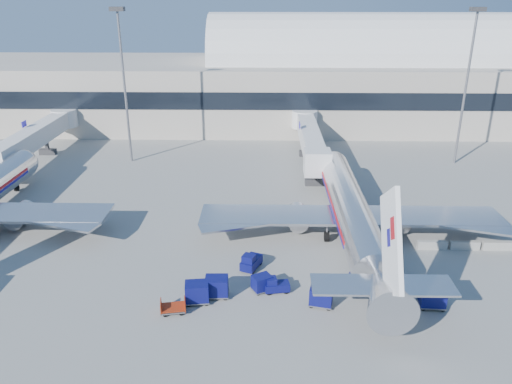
{
  "coord_description": "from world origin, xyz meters",
  "views": [
    {
      "loc": [
        0.89,
        -43.64,
        24.46
      ],
      "look_at": [
        -0.11,
        6.0,
        4.54
      ],
      "focal_mm": 35.0,
      "sensor_mm": 36.0,
      "label": 1
    }
  ],
  "objects_px": {
    "tug_right": "(362,275)",
    "tug_left": "(251,262)",
    "barrier_far": "(497,246)",
    "barrier_near": "(432,245)",
    "barrier_mid": "(465,245)",
    "cart_solo_near": "(321,296)",
    "cart_train_c": "(197,292)",
    "jetbridge_mid": "(39,135)",
    "jetbridge_near": "(309,136)",
    "mast_east": "(469,65)",
    "cart_solo_far": "(432,296)",
    "tug_lead": "(276,285)",
    "mast_west": "(122,64)",
    "cart_train_b": "(217,286)",
    "cart_train_a": "(262,283)",
    "airliner_main": "(352,212)",
    "cart_open_red": "(174,308)",
    "ramp_worker": "(437,301)"
  },
  "relations": [
    {
      "from": "mast_east",
      "to": "cart_train_a",
      "type": "bearing_deg",
      "value": -129.14
    },
    {
      "from": "cart_solo_near",
      "to": "tug_left",
      "type": "bearing_deg",
      "value": 149.12
    },
    {
      "from": "cart_solo_near",
      "to": "jetbridge_mid",
      "type": "bearing_deg",
      "value": 148.8
    },
    {
      "from": "cart_solo_far",
      "to": "barrier_mid",
      "type": "bearing_deg",
      "value": 61.6
    },
    {
      "from": "mast_west",
      "to": "barrier_mid",
      "type": "xyz_separation_m",
      "value": [
        41.3,
        -28.0,
        -14.34
      ]
    },
    {
      "from": "barrier_far",
      "to": "cart_solo_near",
      "type": "bearing_deg",
      "value": -151.83
    },
    {
      "from": "jetbridge_mid",
      "to": "jetbridge_near",
      "type": "bearing_deg",
      "value": 0.0
    },
    {
      "from": "jetbridge_mid",
      "to": "tug_lead",
      "type": "relative_size",
      "value": 11.81
    },
    {
      "from": "cart_train_b",
      "to": "cart_train_a",
      "type": "bearing_deg",
      "value": 11.94
    },
    {
      "from": "ramp_worker",
      "to": "jetbridge_mid",
      "type": "bearing_deg",
      "value": 8.3
    },
    {
      "from": "mast_east",
      "to": "barrier_near",
      "type": "height_order",
      "value": "mast_east"
    },
    {
      "from": "cart_solo_near",
      "to": "barrier_near",
      "type": "bearing_deg",
      "value": 52.42
    },
    {
      "from": "tug_lead",
      "to": "cart_open_red",
      "type": "distance_m",
      "value": 9.04
    },
    {
      "from": "cart_train_b",
      "to": "tug_lead",
      "type": "bearing_deg",
      "value": 7.47
    },
    {
      "from": "tug_right",
      "to": "cart_open_red",
      "type": "relative_size",
      "value": 1.17
    },
    {
      "from": "tug_right",
      "to": "barrier_near",
      "type": "bearing_deg",
      "value": 63.11
    },
    {
      "from": "mast_west",
      "to": "cart_solo_far",
      "type": "relative_size",
      "value": 10.07
    },
    {
      "from": "tug_lead",
      "to": "cart_train_c",
      "type": "bearing_deg",
      "value": -174.86
    },
    {
      "from": "tug_lead",
      "to": "cart_solo_near",
      "type": "distance_m",
      "value": 4.26
    },
    {
      "from": "barrier_near",
      "to": "cart_train_c",
      "type": "height_order",
      "value": "cart_train_c"
    },
    {
      "from": "mast_east",
      "to": "cart_solo_far",
      "type": "height_order",
      "value": "mast_east"
    },
    {
      "from": "jetbridge_near",
      "to": "cart_train_b",
      "type": "height_order",
      "value": "jetbridge_near"
    },
    {
      "from": "tug_left",
      "to": "cart_solo_near",
      "type": "relative_size",
      "value": 1.28
    },
    {
      "from": "barrier_far",
      "to": "tug_right",
      "type": "xyz_separation_m",
      "value": [
        -14.91,
        -6.47,
        0.25
      ]
    },
    {
      "from": "barrier_far",
      "to": "cart_solo_near",
      "type": "distance_m",
      "value": 21.53
    },
    {
      "from": "cart_train_c",
      "to": "cart_open_red",
      "type": "height_order",
      "value": "cart_train_c"
    },
    {
      "from": "jetbridge_mid",
      "to": "barrier_near",
      "type": "height_order",
      "value": "jetbridge_mid"
    },
    {
      "from": "cart_solo_far",
      "to": "cart_train_c",
      "type": "bearing_deg",
      "value": -176.72
    },
    {
      "from": "barrier_near",
      "to": "barrier_mid",
      "type": "distance_m",
      "value": 3.3
    },
    {
      "from": "jetbridge_mid",
      "to": "cart_train_a",
      "type": "bearing_deg",
      "value": -46.45
    },
    {
      "from": "mast_east",
      "to": "tug_right",
      "type": "bearing_deg",
      "value": -120.5
    },
    {
      "from": "jetbridge_mid",
      "to": "barrier_near",
      "type": "bearing_deg",
      "value": -28.8
    },
    {
      "from": "tug_right",
      "to": "cart_train_c",
      "type": "xyz_separation_m",
      "value": [
        -14.51,
        -3.43,
        0.26
      ]
    },
    {
      "from": "tug_right",
      "to": "tug_left",
      "type": "xyz_separation_m",
      "value": [
        -10.14,
        2.15,
        0.06
      ]
    },
    {
      "from": "tug_lead",
      "to": "tug_right",
      "type": "height_order",
      "value": "tug_right"
    },
    {
      "from": "barrier_near",
      "to": "tug_lead",
      "type": "bearing_deg",
      "value": -153.11
    },
    {
      "from": "jetbridge_mid",
      "to": "cart_solo_far",
      "type": "bearing_deg",
      "value": -38.35
    },
    {
      "from": "airliner_main",
      "to": "cart_solo_near",
      "type": "distance_m",
      "value": 13.55
    },
    {
      "from": "airliner_main",
      "to": "cart_open_red",
      "type": "relative_size",
      "value": 16.54
    },
    {
      "from": "tug_right",
      "to": "barrier_mid",
      "type": "bearing_deg",
      "value": 54.33
    },
    {
      "from": "airliner_main",
      "to": "cart_solo_near",
      "type": "bearing_deg",
      "value": -109.06
    },
    {
      "from": "mast_west",
      "to": "barrier_mid",
      "type": "distance_m",
      "value": 51.92
    },
    {
      "from": "tug_lead",
      "to": "ramp_worker",
      "type": "distance_m",
      "value": 13.5
    },
    {
      "from": "barrier_near",
      "to": "tug_right",
      "type": "distance_m",
      "value": 10.53
    },
    {
      "from": "cart_solo_near",
      "to": "ramp_worker",
      "type": "relative_size",
      "value": 1.44
    },
    {
      "from": "cart_solo_far",
      "to": "ramp_worker",
      "type": "height_order",
      "value": "cart_solo_far"
    },
    {
      "from": "tug_right",
      "to": "cart_train_c",
      "type": "distance_m",
      "value": 14.91
    },
    {
      "from": "tug_lead",
      "to": "cart_open_red",
      "type": "height_order",
      "value": "tug_lead"
    },
    {
      "from": "jetbridge_near",
      "to": "cart_solo_far",
      "type": "distance_m",
      "value": 39.74
    },
    {
      "from": "cart_solo_far",
      "to": "cart_solo_near",
      "type": "bearing_deg",
      "value": -175.91
    }
  ]
}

